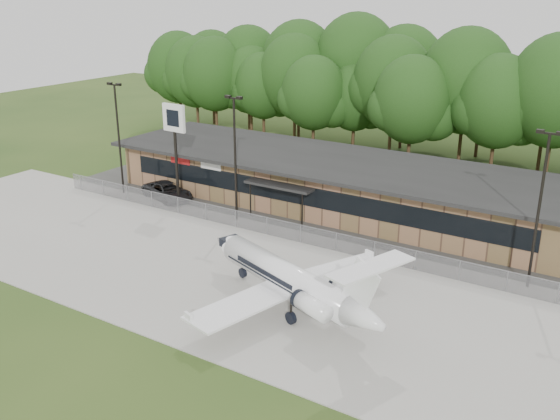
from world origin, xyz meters
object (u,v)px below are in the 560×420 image
Objects in this scene: terminal at (333,182)px; suv at (168,191)px; pole_sign at (174,129)px; business_jet at (292,281)px.

suv is at bearing -154.19° from terminal.
terminal is 4.59× the size of pole_sign.
suv is 6.38m from pole_sign.
pole_sign reaches higher than terminal.
business_jet is 21.78m from pole_sign.
business_jet is at bearing -27.72° from pole_sign.
suv is (-20.13, 11.46, -1.11)m from business_jet.
business_jet is 23.19m from suv.
pole_sign is at bearing 169.26° from business_jet.
business_jet reaches higher than suv.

